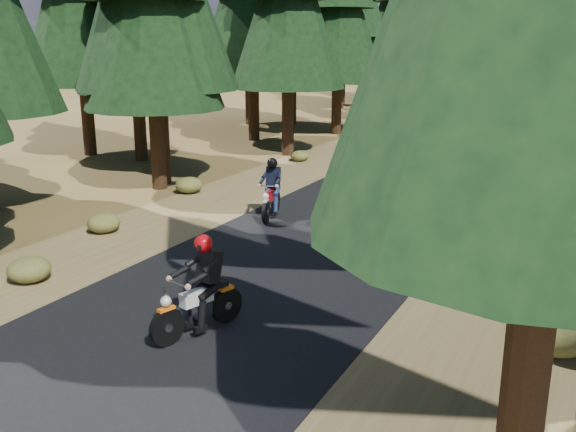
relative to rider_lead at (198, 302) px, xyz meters
name	(u,v)px	position (x,y,z in m)	size (l,w,h in m)	color
ground	(255,285)	(-0.27, 2.39, -0.58)	(120.00, 120.00, 0.00)	#453318
road	(347,224)	(-0.27, 7.39, -0.58)	(6.00, 100.00, 0.01)	black
shoulder_l	(206,205)	(-4.87, 7.39, -0.58)	(3.20, 100.00, 0.01)	brown
shoulder_r	(524,249)	(4.33, 7.39, -0.58)	(3.20, 100.00, 0.01)	brown
understory_shrubs	(431,231)	(2.17, 6.88, -0.30)	(14.53, 22.81, 0.68)	#474C1E
rider_lead	(198,302)	(0.00, 0.00, 0.00)	(1.14, 2.02, 1.73)	beige
rider_follow	(271,198)	(-2.42, 7.05, -0.02)	(1.02, 1.95, 1.67)	maroon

